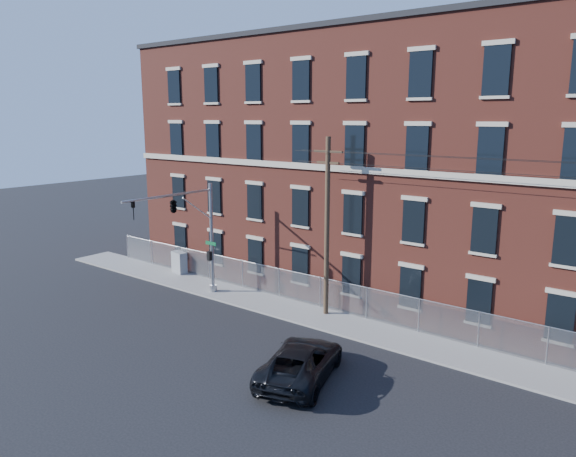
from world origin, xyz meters
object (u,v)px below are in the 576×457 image
at_px(utility_pole_near, 327,224).
at_px(pickup_truck, 301,361).
at_px(utility_cabinet, 179,262).
at_px(traffic_signal_mast, 183,216).

distance_m(utility_pole_near, pickup_truck, 9.04).
height_order(pickup_truck, utility_cabinet, utility_cabinet).
bearing_deg(traffic_signal_mast, utility_pole_near, 23.14).
distance_m(traffic_signal_mast, utility_cabinet, 7.71).
height_order(traffic_signal_mast, pickup_truck, traffic_signal_mast).
relative_size(pickup_truck, utility_cabinet, 3.70).
distance_m(pickup_truck, utility_cabinet, 17.98).
bearing_deg(pickup_truck, traffic_signal_mast, -35.30).
xyz_separation_m(traffic_signal_mast, pickup_truck, (11.41, -3.61, -4.60)).
bearing_deg(pickup_truck, utility_cabinet, -42.15).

